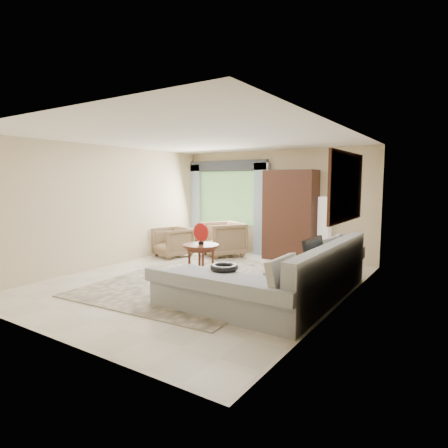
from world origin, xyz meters
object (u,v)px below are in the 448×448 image
Objects in this scene: potted_plant at (199,239)px; floor_lamp at (324,230)px; armoire at (290,215)px; coffee_table at (201,261)px; sectional_sofa at (288,283)px; tv_screen at (314,253)px; armchair_left at (173,242)px; armchair_right at (223,239)px.

floor_lamp is (3.51, 0.02, 0.50)m from potted_plant.
armoire is (2.71, -0.04, 0.80)m from potted_plant.
coffee_table is at bearing -103.73° from armoire.
sectional_sofa is 0.64m from tv_screen.
tv_screen is 4.23m from armchair_left.
floor_lamp is (-0.70, 2.58, 0.03)m from tv_screen.
armchair_left is 0.53× the size of floor_lamp.
sectional_sofa is 4.68× the size of tv_screen.
armchair_left reaches higher than coffee_table.
floor_lamp reaches higher than potted_plant.
sectional_sofa is 4.10m from armchair_left.
armoire is at bearing -0.79° from potted_plant.
armchair_left is 2.91m from armoire.
floor_lamp is (3.33, 1.33, 0.39)m from armchair_left.
potted_plant is at bearing 143.36° from sectional_sofa.
armchair_right is at bearing -166.34° from floor_lamp.
coffee_table is 0.85× the size of armchair_left.
sectional_sofa is 3.71× the size of armchair_right.
tv_screen is 2.18m from coffee_table.
armoire is at bearing -175.71° from floor_lamp.
potted_plant is 0.34× the size of floor_lamp.
tv_screen is at bearing -31.27° from potted_plant.
tv_screen is at bearing -0.83° from armchair_right.
sectional_sofa is at bearing -8.05° from armchair_right.
armoire is (1.56, 0.51, 0.63)m from armchair_right.
armoire reaches higher than potted_plant.
sectional_sofa is 5.16× the size of coffee_table.
sectional_sofa is at bearing -66.94° from armoire.
sectional_sofa is at bearing -81.67° from floor_lamp.
tv_screen is 0.49× the size of floor_lamp.
armchair_left is at bearing 156.57° from sectional_sofa.
coffee_table is (-1.88, 0.27, 0.07)m from sectional_sofa.
coffee_table is 2.31m from armchair_right.
armchair_left is (-3.76, 1.63, 0.08)m from sectional_sofa.
armoire is (2.53, 1.27, 0.69)m from armchair_left.
sectional_sofa is at bearing -125.37° from tv_screen.
tv_screen is 3.67m from armchair_right.
armoire reaches higher than sectional_sofa.
coffee_table reaches higher than potted_plant.
sectional_sofa reaches higher than armchair_right.
tv_screen is 1.10× the size of coffee_table.
armchair_left is 1.32m from potted_plant.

